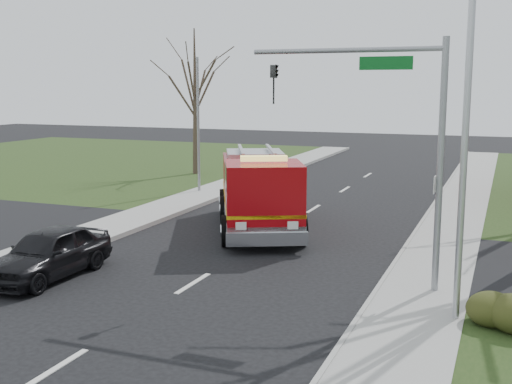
% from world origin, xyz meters
% --- Properties ---
extents(ground, '(120.00, 120.00, 0.00)m').
position_xyz_m(ground, '(0.00, 0.00, 0.00)').
color(ground, black).
rests_on(ground, ground).
extents(sidewalk_right, '(2.40, 80.00, 0.15)m').
position_xyz_m(sidewalk_right, '(6.20, 0.00, 0.07)').
color(sidewalk_right, '#9D9D97').
rests_on(sidewalk_right, ground).
extents(sidewalk_left, '(2.40, 80.00, 0.15)m').
position_xyz_m(sidewalk_left, '(-6.20, 0.00, 0.07)').
color(sidewalk_left, '#9D9D97').
rests_on(sidewalk_left, ground).
extents(bare_tree_left, '(4.50, 4.50, 9.00)m').
position_xyz_m(bare_tree_left, '(-10.00, 20.00, 5.56)').
color(bare_tree_left, '#35281F').
rests_on(bare_tree_left, ground).
extents(traffic_signal_mast, '(5.29, 0.18, 6.80)m').
position_xyz_m(traffic_signal_mast, '(5.21, 1.50, 4.71)').
color(traffic_signal_mast, gray).
rests_on(traffic_signal_mast, ground).
extents(streetlight_pole, '(1.48, 0.16, 8.40)m').
position_xyz_m(streetlight_pole, '(7.14, -0.50, 4.55)').
color(streetlight_pole, '#B7BABF').
rests_on(streetlight_pole, ground).
extents(utility_pole_far, '(0.14, 0.14, 7.00)m').
position_xyz_m(utility_pole_far, '(-6.80, 14.00, 3.50)').
color(utility_pole_far, gray).
rests_on(utility_pole_far, ground).
extents(fire_engine, '(5.77, 8.26, 3.17)m').
position_xyz_m(fire_engine, '(-0.78, 7.16, 1.44)').
color(fire_engine, '#91060B').
rests_on(fire_engine, ground).
extents(parked_car_maroon, '(1.82, 4.40, 1.49)m').
position_xyz_m(parked_car_maroon, '(-4.20, -1.00, 0.75)').
color(parked_car_maroon, black).
rests_on(parked_car_maroon, ground).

